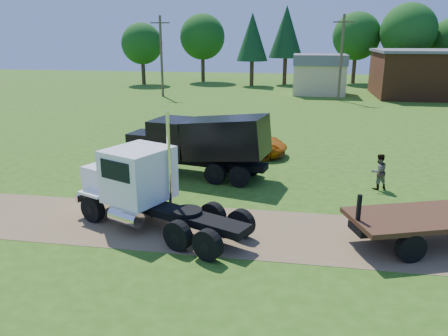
% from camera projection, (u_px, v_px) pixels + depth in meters
% --- Properties ---
extents(ground, '(140.00, 140.00, 0.00)m').
position_uv_depth(ground, '(246.00, 231.00, 15.94)').
color(ground, '#305512').
rests_on(ground, ground).
extents(dirt_track, '(120.00, 4.20, 0.01)m').
position_uv_depth(dirt_track, '(246.00, 231.00, 15.94)').
color(dirt_track, brown).
rests_on(dirt_track, ground).
extents(white_semi_tractor, '(7.16, 4.85, 4.30)m').
position_uv_depth(white_semi_tractor, '(140.00, 186.00, 16.30)').
color(white_semi_tractor, black).
rests_on(white_semi_tractor, ground).
extents(black_dump_truck, '(7.64, 3.60, 3.24)m').
position_uv_depth(black_dump_truck, '(201.00, 141.00, 21.78)').
color(black_dump_truck, black).
rests_on(black_dump_truck, ground).
extents(orange_pickup, '(5.52, 3.06, 1.46)m').
position_uv_depth(orange_pickup, '(243.00, 143.00, 26.00)').
color(orange_pickup, '#C76209').
rests_on(orange_pickup, ground).
extents(spectator_a, '(0.66, 0.50, 1.62)m').
position_uv_depth(spectator_a, '(155.00, 198.00, 16.96)').
color(spectator_a, '#999999').
rests_on(spectator_a, ground).
extents(spectator_b, '(1.01, 0.92, 1.68)m').
position_uv_depth(spectator_b, '(379.00, 172.00, 20.10)').
color(spectator_b, '#999999').
rests_on(spectator_b, ground).
extents(brick_building, '(15.40, 10.40, 5.30)m').
position_uv_depth(brick_building, '(444.00, 73.00, 50.01)').
color(brick_building, brown).
rests_on(brick_building, ground).
extents(tan_shed, '(6.20, 5.40, 4.70)m').
position_uv_depth(tan_shed, '(319.00, 74.00, 52.32)').
color(tan_shed, tan).
rests_on(tan_shed, ground).
extents(utility_poles, '(42.20, 0.28, 9.00)m').
position_uv_depth(utility_poles, '(341.00, 56.00, 46.62)').
color(utility_poles, brown).
rests_on(utility_poles, ground).
extents(tree_row, '(53.87, 13.43, 11.12)m').
position_uv_depth(tree_row, '(337.00, 37.00, 60.80)').
color(tree_row, '#3A2318').
rests_on(tree_row, ground).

